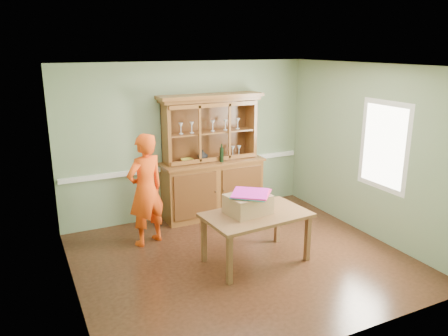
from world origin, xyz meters
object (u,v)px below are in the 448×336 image
china_hutch (212,174)px  cardboard_box (248,204)px  person (146,190)px  dining_table (256,219)px

china_hutch → cardboard_box: size_ratio=3.83×
cardboard_box → person: size_ratio=0.33×
china_hutch → cardboard_box: bearing=-98.6°
china_hutch → dining_table: (-0.18, -1.88, -0.13)m
dining_table → person: (-1.20, 1.23, 0.23)m
dining_table → cardboard_box: (-0.10, 0.07, 0.22)m
dining_table → person: person is taller
dining_table → person: bearing=130.2°
person → china_hutch: bearing=-175.7°
cardboard_box → china_hutch: bearing=81.4°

